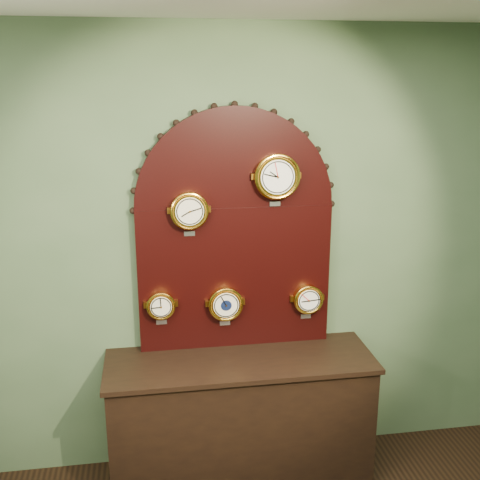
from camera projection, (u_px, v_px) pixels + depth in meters
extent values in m
plane|color=#4D6746|center=(234.00, 257.00, 3.63)|extent=(4.00, 0.00, 4.00)
cube|color=black|center=(240.00, 421.00, 3.65)|extent=(1.60, 0.50, 0.80)
cube|color=black|center=(235.00, 278.00, 3.62)|extent=(1.20, 0.06, 0.90)
cylinder|color=black|center=(235.00, 207.00, 3.49)|extent=(1.20, 0.06, 1.20)
cylinder|color=gold|center=(189.00, 210.00, 3.40)|extent=(0.21, 0.08, 0.21)
torus|color=gold|center=(190.00, 211.00, 3.36)|extent=(0.23, 0.02, 0.23)
cylinder|color=white|center=(190.00, 212.00, 3.36)|extent=(0.17, 0.01, 0.17)
cube|color=silver|center=(189.00, 234.00, 3.46)|extent=(0.07, 0.01, 0.03)
cylinder|color=gold|center=(276.00, 176.00, 3.42)|extent=(0.25, 0.08, 0.25)
torus|color=gold|center=(278.00, 177.00, 3.39)|extent=(0.28, 0.03, 0.28)
cylinder|color=white|center=(278.00, 177.00, 3.39)|extent=(0.20, 0.01, 0.20)
cube|color=silver|center=(275.00, 204.00, 3.49)|extent=(0.07, 0.01, 0.03)
cylinder|color=gold|center=(161.00, 305.00, 3.53)|extent=(0.16, 0.08, 0.16)
torus|color=gold|center=(161.00, 307.00, 3.50)|extent=(0.18, 0.02, 0.18)
cylinder|color=white|center=(161.00, 307.00, 3.49)|extent=(0.13, 0.01, 0.13)
cube|color=silver|center=(162.00, 322.00, 3.58)|extent=(0.07, 0.01, 0.03)
cylinder|color=gold|center=(225.00, 303.00, 3.59)|extent=(0.20, 0.08, 0.20)
torus|color=gold|center=(226.00, 305.00, 3.56)|extent=(0.22, 0.02, 0.22)
cylinder|color=white|center=(226.00, 305.00, 3.55)|extent=(0.16, 0.01, 0.16)
cube|color=silver|center=(225.00, 323.00, 3.65)|extent=(0.07, 0.01, 0.03)
cylinder|color=#0D173A|center=(226.00, 306.00, 3.55)|extent=(0.07, 0.00, 0.07)
cylinder|color=gold|center=(307.00, 298.00, 3.67)|extent=(0.18, 0.08, 0.18)
torus|color=gold|center=(309.00, 300.00, 3.64)|extent=(0.19, 0.02, 0.19)
cylinder|color=white|center=(309.00, 301.00, 3.63)|extent=(0.14, 0.01, 0.14)
cube|color=silver|center=(306.00, 316.00, 3.73)|extent=(0.06, 0.01, 0.03)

